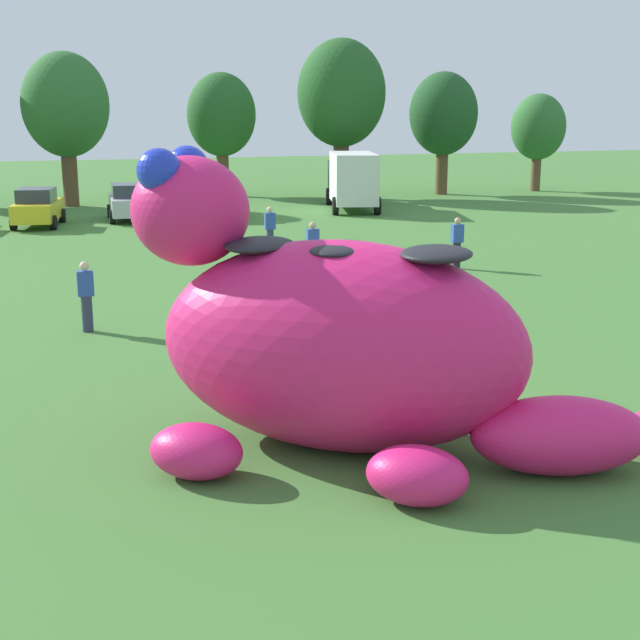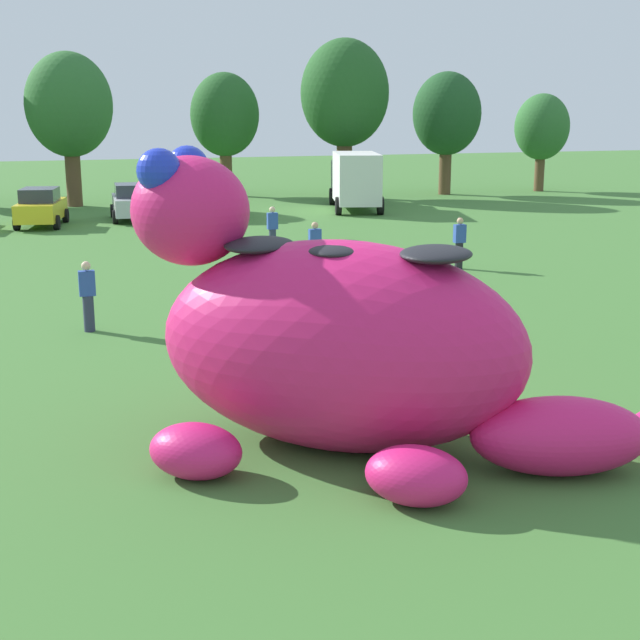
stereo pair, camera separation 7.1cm
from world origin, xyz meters
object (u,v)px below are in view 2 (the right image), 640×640
(spectator_mid_field, at_px, (315,249))
(spectator_far_side, at_px, (273,230))
(car_yellow, at_px, (41,207))
(giant_inflatable_creature, at_px, (341,342))
(car_silver, at_px, (132,202))
(spectator_near_inflatable, at_px, (88,297))
(car_white, at_px, (220,200))
(spectator_by_cars, at_px, (384,297))
(spectator_wandering, at_px, (459,243))
(box_truck, at_px, (355,179))

(spectator_mid_field, height_order, spectator_far_side, same)
(car_yellow, bearing_deg, giant_inflatable_creature, -82.07)
(giant_inflatable_creature, xyz_separation_m, car_silver, (0.06, 30.28, -0.85))
(giant_inflatable_creature, distance_m, spectator_near_inflatable, 9.51)
(spectator_far_side, bearing_deg, car_white, 88.44)
(car_yellow, relative_size, spectator_by_cars, 2.54)
(car_yellow, relative_size, spectator_wandering, 2.54)
(box_truck, relative_size, spectator_by_cars, 3.92)
(giant_inflatable_creature, bearing_deg, spectator_mid_field, 74.03)
(giant_inflatable_creature, distance_m, car_silver, 30.30)
(spectator_by_cars, height_order, spectator_far_side, same)
(car_silver, height_order, box_truck, box_truck)
(car_yellow, distance_m, car_white, 8.32)
(spectator_far_side, bearing_deg, spectator_wandering, -45.24)
(giant_inflatable_creature, xyz_separation_m, spectator_near_inflatable, (-3.32, 8.87, -0.86))
(giant_inflatable_creature, height_order, car_silver, giant_inflatable_creature)
(car_yellow, bearing_deg, spectator_wandering, -49.91)
(car_silver, xyz_separation_m, spectator_wandering, (8.91, -16.49, -0.01))
(box_truck, bearing_deg, spectator_wandering, -98.68)
(car_silver, bearing_deg, spectator_near_inflatable, -98.97)
(giant_inflatable_creature, height_order, spectator_mid_field, giant_inflatable_creature)
(box_truck, height_order, spectator_wandering, box_truck)
(spectator_by_cars, bearing_deg, giant_inflatable_creature, -117.04)
(car_silver, xyz_separation_m, box_truck, (11.56, 0.91, 0.74))
(giant_inflatable_creature, relative_size, box_truck, 1.32)
(spectator_mid_field, relative_size, spectator_wandering, 1.00)
(car_white, height_order, spectator_near_inflatable, car_white)
(box_truck, distance_m, spectator_far_side, 14.53)
(spectator_mid_field, bearing_deg, giant_inflatable_creature, -105.97)
(box_truck, bearing_deg, spectator_near_inflatable, -123.80)
(car_yellow, xyz_separation_m, car_silver, (4.14, 0.99, 0.00))
(spectator_by_cars, bearing_deg, spectator_mid_field, 85.12)
(car_silver, bearing_deg, spectator_mid_field, -75.99)
(giant_inflatable_creature, relative_size, spectator_far_side, 5.17)
(car_silver, bearing_deg, box_truck, 4.48)
(car_silver, relative_size, spectator_far_side, 2.44)
(spectator_near_inflatable, distance_m, spectator_far_side, 12.36)
(car_silver, distance_m, spectator_wandering, 18.74)
(giant_inflatable_creature, xyz_separation_m, spectator_mid_field, (4.07, 14.21, -0.86))
(car_silver, xyz_separation_m, spectator_by_cars, (3.37, -23.57, -0.01))
(giant_inflatable_creature, xyz_separation_m, car_yellow, (-4.08, 29.29, -0.85))
(spectator_near_inflatable, bearing_deg, giant_inflatable_creature, -69.46)
(spectator_mid_field, bearing_deg, car_yellow, 118.38)
(spectator_by_cars, relative_size, spectator_wandering, 1.00)
(giant_inflatable_creature, xyz_separation_m, spectator_far_side, (3.91, 18.89, -0.86))
(car_silver, bearing_deg, spectator_wandering, -61.62)
(car_silver, distance_m, spectator_far_side, 12.02)
(car_yellow, relative_size, spectator_far_side, 2.54)
(car_silver, distance_m, box_truck, 11.62)
(spectator_wandering, bearing_deg, spectator_near_inflatable, -158.15)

